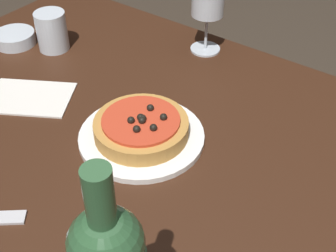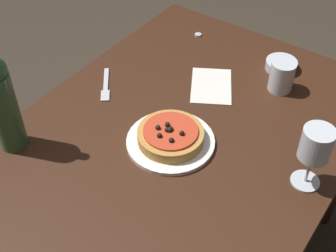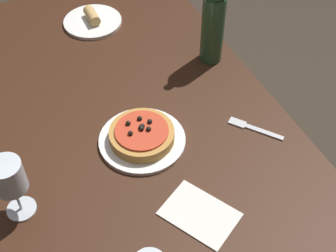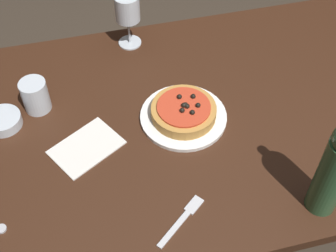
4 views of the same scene
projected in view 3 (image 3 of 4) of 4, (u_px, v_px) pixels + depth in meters
The scene contains 9 objects.
ground_plane at pixel (139, 236), 1.89m from camera, with size 14.00×14.00×0.00m, color #382D23.
dining_table at pixel (129, 133), 1.43m from camera, with size 1.50×0.86×0.70m.
dinner_plate at pixel (143, 140), 1.30m from camera, with size 0.24×0.24×0.01m.
pizza at pixel (142, 134), 1.28m from camera, with size 0.18×0.18×0.05m.
wine_glass at pixel (9, 178), 1.06m from camera, with size 0.08×0.08×0.18m.
wine_bottle at pixel (213, 20), 1.44m from camera, with size 0.07×0.07×0.34m.
fork at pixel (252, 128), 1.33m from camera, with size 0.14×0.12×0.00m.
side_plate at pixel (93, 21), 1.67m from camera, with size 0.21×0.21×0.05m.
paper_napkin at pixel (200, 214), 1.14m from camera, with size 0.21×0.19×0.00m.
Camera 3 is at (0.92, -0.29, 1.69)m, focal length 50.00 mm.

